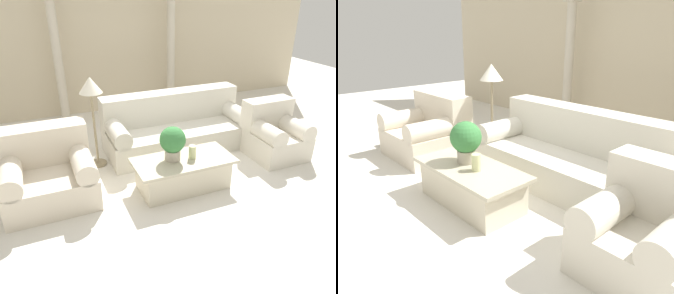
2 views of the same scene
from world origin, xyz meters
TOP-DOWN VIEW (x-y plane):
  - ground_plane at (0.00, 0.00)m, footprint 16.00×16.00m
  - wall_back at (0.00, 3.07)m, footprint 10.00×0.06m
  - sofa_long at (0.52, 0.72)m, footprint 2.43×1.00m
  - loveseat at (-1.62, -0.03)m, footprint 1.12×1.00m
  - coffee_table at (0.08, -0.51)m, footprint 1.36×0.65m
  - potted_plant at (-0.06, -0.45)m, footprint 0.35×0.35m
  - pillar_candle at (0.21, -0.52)m, footprint 0.10×0.10m
  - floor_lamp at (-0.87, 0.60)m, footprint 0.33×0.33m
  - column_left at (-1.09, 2.65)m, footprint 0.24×0.24m
  - armchair at (1.87, -0.16)m, footprint 0.83×0.86m

SIDE VIEW (x-z plane):
  - ground_plane at x=0.00m, z-range 0.00..0.00m
  - coffee_table at x=0.08m, z-range 0.01..0.44m
  - sofa_long at x=0.52m, z-range -0.10..0.82m
  - armchair at x=1.87m, z-range -0.07..0.81m
  - loveseat at x=-1.62m, z-range -0.08..0.84m
  - pillar_candle at x=0.21m, z-range 0.44..0.62m
  - potted_plant at x=-0.06m, z-range 0.47..0.93m
  - floor_lamp at x=-0.87m, z-range 0.45..1.84m
  - column_left at x=-1.09m, z-range 0.03..2.39m
  - wall_back at x=0.00m, z-range 0.00..3.20m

